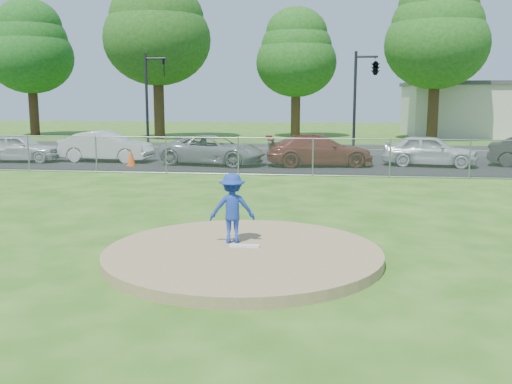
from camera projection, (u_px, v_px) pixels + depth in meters
ground at (284, 183)px, 20.90m from camera, size 120.00×120.00×0.00m
pitchers_mound at (243, 254)px, 11.10m from camera, size 5.40×5.40×0.20m
pitching_rubber at (244, 246)px, 11.28m from camera, size 0.60×0.15×0.04m
chain_link_fence at (288, 157)px, 22.73m from camera, size 40.00×0.06×1.50m
parking_lot at (294, 163)px, 27.26m from camera, size 50.00×8.00×0.01m
street at (302, 149)px, 34.59m from camera, size 60.00×7.00×0.01m
commercial_building at (509, 109)px, 45.93m from camera, size 16.40×9.40×4.30m
tree_far_left at (30, 46)px, 44.98m from camera, size 6.72×6.72×10.74m
tree_left at (157, 25)px, 41.45m from camera, size 7.84×7.84×12.53m
tree_center at (296, 52)px, 43.43m from camera, size 6.16×6.16×9.84m
tree_right at (437, 31)px, 40.03m from camera, size 7.28×7.28×11.63m
traffic_signal_left at (150, 93)px, 33.18m from camera, size 1.28×0.20×5.60m
traffic_signal_center at (373, 69)px, 31.38m from camera, size 1.42×2.48×5.60m
pitcher at (232, 208)px, 11.52m from camera, size 1.00×0.70×1.41m
traffic_cone at (131, 158)px, 25.90m from camera, size 0.40×0.40×0.77m
parked_car_silver at (19, 148)px, 27.58m from camera, size 4.05×1.93×1.34m
parked_car_white at (107, 146)px, 27.69m from camera, size 4.53×1.80×1.46m
parked_car_gray at (213, 150)px, 26.43m from camera, size 5.19×3.12×1.35m
parked_car_darkred at (319, 150)px, 25.92m from camera, size 5.10×2.70×1.41m
parked_car_pearl at (430, 150)px, 25.86m from camera, size 4.38×2.33×1.42m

